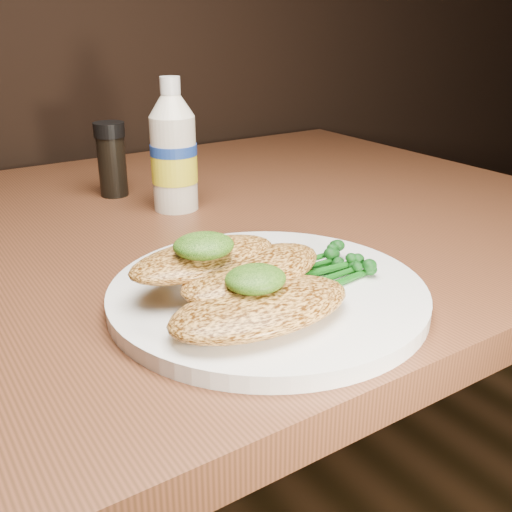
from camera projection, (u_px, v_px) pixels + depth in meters
dining_table at (163, 469)px, 0.87m from camera, size 1.20×0.80×0.75m
plate at (268, 294)px, 0.55m from camera, size 0.29×0.29×0.02m
chicken_front at (261, 307)px, 0.48m from camera, size 0.16×0.09×0.03m
chicken_mid at (253, 271)px, 0.52m from camera, size 0.17×0.11×0.02m
chicken_back at (204, 258)px, 0.53m from camera, size 0.15×0.08×0.02m
pesto_front at (255, 279)px, 0.48m from camera, size 0.05×0.05×0.02m
pesto_back at (204, 246)px, 0.51m from camera, size 0.06×0.06×0.02m
broccolini_bundle at (310, 270)px, 0.55m from camera, size 0.16×0.14×0.02m
mayo_bottle at (173, 145)px, 0.77m from camera, size 0.08×0.08×0.17m
pepper_grinder at (112, 160)px, 0.84m from camera, size 0.05×0.05×0.10m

